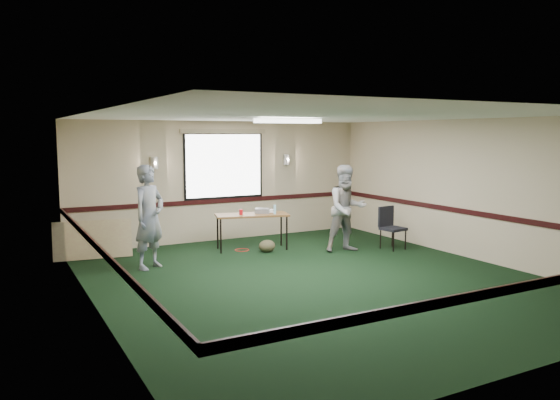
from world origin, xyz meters
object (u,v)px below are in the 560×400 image
projector (262,211)px  person_right (347,209)px  folding_table (252,217)px  person_left (149,217)px  conference_chair (390,224)px

projector → person_right: (1.38, -1.11, 0.09)m
folding_table → person_left: size_ratio=0.86×
folding_table → person_left: person_left is taller
folding_table → person_right: person_right is taller
person_left → person_right: person_left is taller
conference_chair → person_left: bearing=164.2°
person_left → person_right: (3.94, -0.50, -0.04)m
conference_chair → person_left: (-4.92, 0.70, 0.41)m
conference_chair → folding_table: bearing=146.0°
conference_chair → person_right: person_right is taller
folding_table → person_right: 1.97m
projector → person_left: person_left is taller
projector → conference_chair: (2.36, -1.30, -0.28)m
projector → person_left: size_ratio=0.16×
projector → conference_chair: 2.71m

